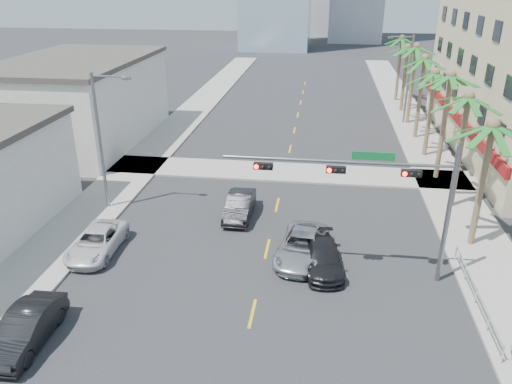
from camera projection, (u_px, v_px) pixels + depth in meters
ground at (238, 377)px, 19.41m from camera, size 260.00×260.00×0.00m
sidewalk_right at (448, 190)px, 36.06m from camera, size 4.00×120.00×0.15m
sidewalk_left at (130, 174)px, 39.03m from camera, size 4.00×120.00×0.15m
sidewalk_cross at (285, 172)px, 39.36m from camera, size 80.00×4.00×0.15m
building_left_far at (79, 103)px, 45.82m from camera, size 11.00×18.00×7.20m
traffic_signal_mast at (383, 186)px, 23.90m from camera, size 11.12×0.54×7.20m
palm_tree_0 at (493, 127)px, 26.05m from camera, size 4.80×4.80×7.80m
palm_tree_1 at (469, 98)px, 30.63m from camera, size 4.80×4.80×8.16m
palm_tree_2 at (451, 77)px, 35.22m from camera, size 4.80×4.80×8.52m
palm_tree_3 at (436, 73)px, 40.22m from camera, size 4.80×4.80×7.80m
palm_tree_4 at (425, 59)px, 44.80m from camera, size 4.80×4.80×8.16m
palm_tree_5 at (416, 47)px, 49.39m from camera, size 4.80×4.80×8.52m
palm_tree_6 at (408, 48)px, 54.39m from camera, size 4.80×4.80×7.80m
palm_tree_7 at (402, 39)px, 58.97m from camera, size 4.80×4.80×8.16m
streetlight_left at (102, 136)px, 31.47m from camera, size 2.55×0.25×9.00m
streetlight_right at (407, 75)px, 50.55m from camera, size 2.55×0.25×9.00m
guardrail at (476, 294)px, 23.32m from camera, size 0.08×8.08×1.00m
car_parked_mid at (26, 328)px, 20.89m from camera, size 1.75×4.67×1.52m
car_parked_far at (97, 242)px, 27.84m from camera, size 2.35×4.94×1.36m
car_lane_left at (239, 206)px, 32.08m from camera, size 1.58×4.53×1.49m
car_lane_center at (302, 246)px, 27.28m from camera, size 3.14×5.56×1.47m
car_lane_right at (323, 257)px, 26.33m from camera, size 2.45×4.81×1.34m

